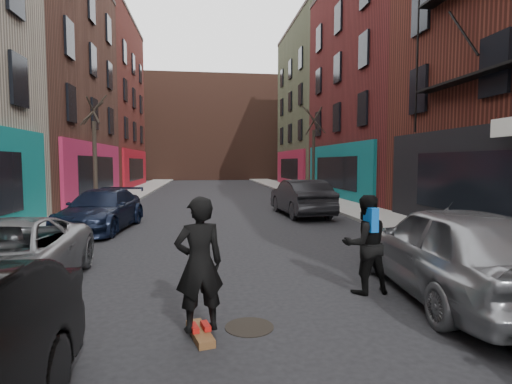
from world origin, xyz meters
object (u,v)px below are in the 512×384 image
object	(u,v)px
skateboarder	(199,264)
pedestrian	(365,244)
tree_right_far	(314,145)
parked_left_far	(2,259)
tree_left_far	(94,141)
parked_right_far	(453,250)
skateboard	(200,333)
parked_right_end	(301,197)
parked_left_end	(101,210)
manhole	(249,327)

from	to	relation	value
skateboarder	pedestrian	xyz separation A→B (m)	(2.94, 1.47, -0.11)
tree_right_far	parked_left_far	distance (m)	21.61
tree_left_far	tree_right_far	bearing A→B (deg)	25.82
tree_right_far	pedestrian	distance (m)	19.82
tree_left_far	parked_right_far	size ratio (longest dim) A/B	1.33
skateboard	skateboarder	bearing A→B (deg)	0.00
tree_right_far	parked_right_end	bearing A→B (deg)	-109.00
skateboarder	pedestrian	distance (m)	3.29
tree_right_far	parked_left_end	distance (m)	16.08
manhole	skateboarder	bearing A→B (deg)	-162.16
skateboarder	pedestrian	bearing A→B (deg)	-167.65
parked_left_far	parked_right_far	world-z (taller)	parked_right_far
parked_left_far	parked_left_end	xyz separation A→B (m)	(0.00, 6.92, 0.04)
parked_left_end	parked_right_far	size ratio (longest dim) A/B	0.99
parked_right_end	skateboard	world-z (taller)	parked_right_end
pedestrian	parked_right_end	bearing A→B (deg)	-103.64
tree_right_far	parked_left_far	bearing A→B (deg)	-120.28
parked_right_far	pedestrian	distance (m)	1.47
tree_right_far	pedestrian	world-z (taller)	tree_right_far
manhole	skateboard	bearing A→B (deg)	-162.16
parked_right_far	parked_right_end	distance (m)	10.89
parked_right_end	pedestrian	distance (m)	10.53
parked_right_far	manhole	size ratio (longest dim) A/B	6.99
parked_left_far	pedestrian	world-z (taller)	pedestrian
parked_left_far	parked_right_far	xyz separation A→B (m)	(7.80, -1.10, 0.17)
tree_left_far	parked_right_far	xyz separation A→B (m)	(9.40, -13.60, -2.55)
tree_left_far	manhole	distance (m)	15.87
parked_left_far	parked_right_end	bearing A→B (deg)	48.88
tree_right_far	pedestrian	size ratio (longest dim) A/B	3.83
skateboard	skateboarder	xyz separation A→B (m)	(0.00, 0.00, 0.96)
parked_right_far	parked_right_end	xyz separation A→B (m)	(0.00, 10.89, -0.04)
parked_left_end	tree_right_far	bearing A→B (deg)	53.40
parked_left_far	tree_left_far	bearing A→B (deg)	94.74
tree_right_far	parked_left_far	xyz separation A→B (m)	(-10.80, -18.49, -2.86)
parked_left_far	skateboard	size ratio (longest dim) A/B	5.98
parked_left_end	skateboard	xyz separation A→B (m)	(3.46, -9.05, -0.65)
pedestrian	tree_right_far	bearing A→B (deg)	-108.94
tree_left_far	parked_right_far	world-z (taller)	tree_left_far
tree_right_far	parked_left_end	size ratio (longest dim) A/B	1.40
parked_right_far	pedestrian	size ratio (longest dim) A/B	2.76
skateboarder	parked_right_end	bearing A→B (deg)	-124.23
parked_left_end	skateboarder	size ratio (longest dim) A/B	2.68
parked_left_far	parked_right_far	size ratio (longest dim) A/B	0.98
manhole	tree_left_far	bearing A→B (deg)	111.81
skateboard	pedestrian	size ratio (longest dim) A/B	0.45
tree_left_far	manhole	xyz separation A→B (m)	(5.76, -14.39, -3.37)
tree_left_far	skateboard	bearing A→B (deg)	-70.90
parked_right_far	skateboard	world-z (taller)	parked_right_far
skateboard	parked_right_end	bearing A→B (deg)	55.77
parked_left_far	parked_left_end	bearing A→B (deg)	87.44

